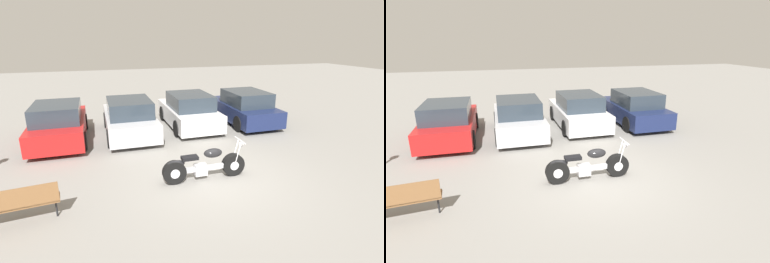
{
  "view_description": "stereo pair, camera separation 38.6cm",
  "coord_description": "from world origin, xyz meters",
  "views": [
    {
      "loc": [
        -2.86,
        -6.89,
        3.72
      ],
      "look_at": [
        -0.08,
        1.72,
        0.85
      ],
      "focal_mm": 28.0,
      "sensor_mm": 36.0,
      "label": 1
    },
    {
      "loc": [
        -2.5,
        -7.0,
        3.72
      ],
      "look_at": [
        -0.08,
        1.72,
        0.85
      ],
      "focal_mm": 28.0,
      "sensor_mm": 36.0,
      "label": 2
    }
  ],
  "objects": [
    {
      "name": "ground_plane",
      "position": [
        0.0,
        0.0,
        0.0
      ],
      "size": [
        60.0,
        60.0,
        0.0
      ],
      "primitive_type": "plane",
      "color": "gray"
    },
    {
      "name": "motorcycle",
      "position": [
        -0.28,
        0.08,
        0.4
      ],
      "size": [
        2.32,
        0.62,
        1.03
      ],
      "color": "black",
      "rests_on": "ground_plane"
    },
    {
      "name": "parked_car_red",
      "position": [
        -4.26,
        4.62,
        0.68
      ],
      "size": [
        1.88,
        4.11,
        1.46
      ],
      "color": "red",
      "rests_on": "ground_plane"
    },
    {
      "name": "parked_car_silver",
      "position": [
        -1.71,
        4.62,
        0.68
      ],
      "size": [
        1.88,
        4.11,
        1.46
      ],
      "color": "#BCBCC1",
      "rests_on": "ground_plane"
    },
    {
      "name": "parked_car_white",
      "position": [
        0.85,
        5.03,
        0.68
      ],
      "size": [
        1.88,
        4.11,
        1.46
      ],
      "color": "white",
      "rests_on": "ground_plane"
    },
    {
      "name": "parked_car_navy",
      "position": [
        3.41,
        4.9,
        0.68
      ],
      "size": [
        1.88,
        4.11,
        1.46
      ],
      "color": "#19234C",
      "rests_on": "ground_plane"
    },
    {
      "name": "park_bench",
      "position": [
        -4.63,
        -0.78,
        0.55
      ],
      "size": [
        1.71,
        0.58,
        0.89
      ],
      "color": "brown",
      "rests_on": "ground_plane"
    }
  ]
}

